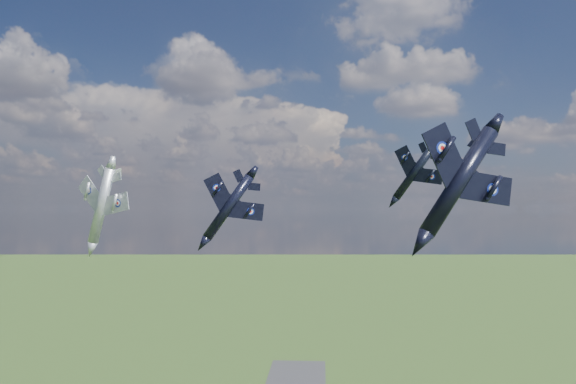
# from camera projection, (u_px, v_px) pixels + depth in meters

# --- Properties ---
(jet_lead_navy) EXTENTS (10.84, 14.11, 7.52)m
(jet_lead_navy) POSITION_uv_depth(u_px,v_px,m) (229.00, 207.00, 70.83)
(jet_lead_navy) COLOR black
(jet_right_navy) EXTENTS (15.21, 18.03, 8.98)m
(jet_right_navy) POSITION_uv_depth(u_px,v_px,m) (459.00, 181.00, 49.17)
(jet_right_navy) COLOR black
(jet_high_navy) EXTENTS (12.95, 14.92, 7.42)m
(jet_high_navy) POSITION_uv_depth(u_px,v_px,m) (414.00, 173.00, 83.29)
(jet_high_navy) COLOR black
(jet_left_silver) EXTENTS (16.47, 18.32, 6.23)m
(jet_left_silver) POSITION_uv_depth(u_px,v_px,m) (102.00, 206.00, 78.84)
(jet_left_silver) COLOR #A0A3AA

